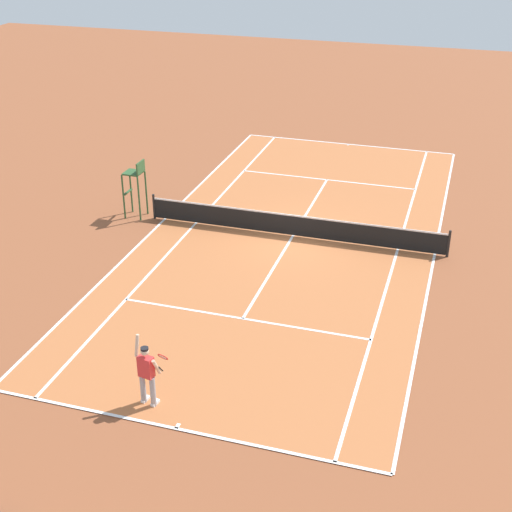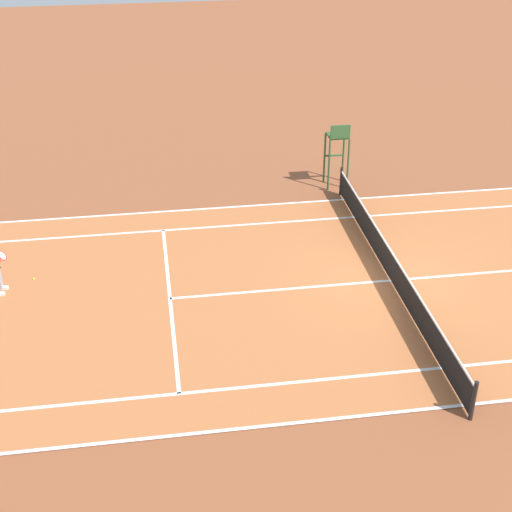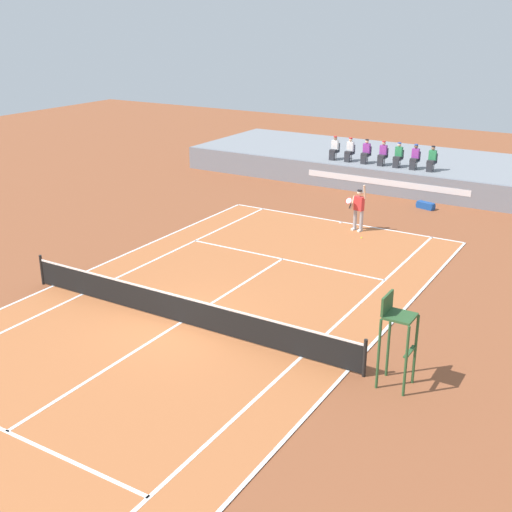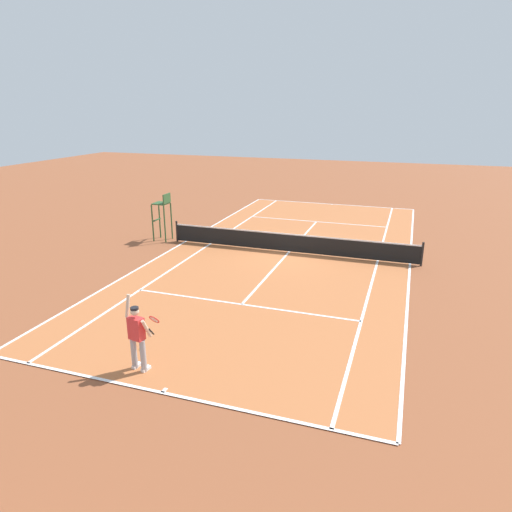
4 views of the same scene
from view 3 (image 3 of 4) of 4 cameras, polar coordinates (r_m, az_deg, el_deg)
The scene contains 16 objects.
ground_plane at distance 20.02m, azimuth -6.62°, elevation -5.87°, with size 80.00×80.00×0.00m, color brown.
court at distance 20.01m, azimuth -6.62°, elevation -5.85°, with size 11.08×23.88×0.03m.
net at distance 19.79m, azimuth -6.68°, elevation -4.52°, with size 11.98×0.10×1.07m.
barrier_wall at distance 34.34m, azimuth 11.26°, elevation 6.26°, with size 24.81×0.25×1.28m.
bleacher_platform at distance 37.98m, azimuth 13.35°, elevation 7.45°, with size 24.81×7.64×1.28m, color gray.
spectator_seated_0 at distance 36.41m, azimuth 6.86°, elevation 9.32°, with size 0.44×0.60×1.26m.
spectator_seated_1 at distance 36.06m, azimuth 8.17°, elevation 9.15°, with size 0.44×0.60×1.26m.
spectator_seated_2 at distance 35.71m, azimuth 9.57°, elevation 8.96°, with size 0.44×0.60×1.26m.
spectator_seated_3 at distance 35.38m, azimuth 11.00°, elevation 8.77°, with size 0.44×0.60×1.26m.
spectator_seated_4 at distance 35.11m, azimuth 12.30°, elevation 8.58°, with size 0.44×0.60×1.26m.
spectator_seated_5 at distance 34.84m, azimuth 13.70°, elevation 8.38°, with size 0.44×0.60×1.26m.
spectator_seated_6 at distance 34.59m, azimuth 15.10°, elevation 8.18°, with size 0.44×0.60×1.26m.
tennis_player at distance 28.28m, azimuth 8.93°, elevation 4.11°, with size 0.82×0.62×2.08m.
tennis_ball at distance 27.59m, azimuth 9.20°, elevation 1.59°, with size 0.07×0.07×0.07m, color #D1E533.
umpire_chair at distance 16.46m, azimuth 12.14°, elevation -6.28°, with size 0.77×0.77×2.44m.
equipment_bag at distance 32.46m, azimuth 14.59°, elevation 4.29°, with size 0.95×0.54×0.32m.
Camera 3 is at (11.17, -14.07, 8.83)m, focal length 45.82 mm.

